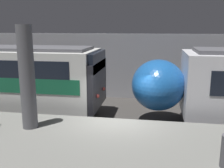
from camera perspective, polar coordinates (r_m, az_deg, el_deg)
The scene contains 4 objects.
ground_plane at distance 10.60m, azimuth 1.04°, elevation -12.52°, with size 120.00×120.00×0.00m, color #33302D.
platform at distance 8.22m, azimuth -1.56°, elevation -16.52°, with size 40.00×4.91×0.99m.
station_rear_barrier at distance 16.41m, azimuth 4.49°, elevation 3.81°, with size 50.00×0.15×4.03m.
support_pillar_near at distance 9.33m, azimuth -17.99°, elevation 1.28°, with size 0.52×0.52×3.55m.
Camera 1 is at (1.39, -9.51, 4.48)m, focal length 42.00 mm.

